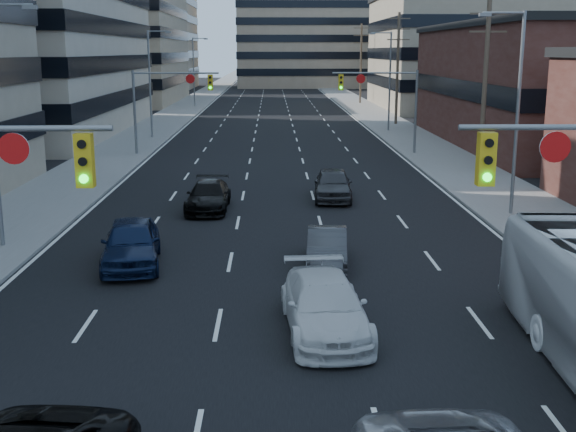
# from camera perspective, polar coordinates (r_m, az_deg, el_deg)

# --- Properties ---
(road_surface) EXTENTS (18.00, 300.00, 0.02)m
(road_surface) POSITION_cam_1_polar(r_m,az_deg,el_deg) (136.78, -1.18, 9.85)
(road_surface) COLOR black
(road_surface) RESTS_ON ground
(sidewalk_left) EXTENTS (5.00, 300.00, 0.15)m
(sidewalk_left) POSITION_cam_1_polar(r_m,az_deg,el_deg) (137.24, -6.06, 9.82)
(sidewalk_left) COLOR slate
(sidewalk_left) RESTS_ON ground
(sidewalk_right) EXTENTS (5.00, 300.00, 0.15)m
(sidewalk_right) POSITION_cam_1_polar(r_m,az_deg,el_deg) (137.29, 3.69, 9.87)
(sidewalk_right) COLOR slate
(sidewalk_right) RESTS_ON ground
(office_left_far) EXTENTS (20.00, 30.00, 16.00)m
(office_left_far) POSITION_cam_1_polar(r_m,az_deg,el_deg) (109.19, -14.19, 12.90)
(office_left_far) COLOR gray
(office_left_far) RESTS_ON ground
(office_right_far) EXTENTS (22.00, 28.00, 14.00)m
(office_right_far) POSITION_cam_1_polar(r_m,az_deg,el_deg) (97.91, 14.01, 12.36)
(office_right_far) COLOR gray
(office_right_far) RESTS_ON ground
(bg_block_left) EXTENTS (24.00, 24.00, 20.00)m
(bg_block_left) POSITION_cam_1_polar(r_m,az_deg,el_deg) (149.21, -12.35, 13.66)
(bg_block_left) COLOR #ADA089
(bg_block_left) RESTS_ON ground
(bg_block_right) EXTENTS (22.00, 22.00, 12.00)m
(bg_block_right) POSITION_cam_1_polar(r_m,az_deg,el_deg) (140.36, 12.29, 12.09)
(bg_block_right) COLOR gray
(bg_block_right) RESTS_ON ground
(signal_far_left) EXTENTS (6.09, 0.33, 6.00)m
(signal_far_left) POSITION_cam_1_polar(r_m,az_deg,el_deg) (52.20, -9.55, 9.43)
(signal_far_left) COLOR slate
(signal_far_left) RESTS_ON ground
(signal_far_right) EXTENTS (6.09, 0.33, 6.00)m
(signal_far_right) POSITION_cam_1_polar(r_m,az_deg,el_deg) (52.29, 7.60, 9.50)
(signal_far_right) COLOR slate
(signal_far_right) RESTS_ON ground
(utility_pole_block) EXTENTS (2.20, 0.28, 11.00)m
(utility_pole_block) POSITION_cam_1_polar(r_m,az_deg,el_deg) (44.41, 15.32, 10.48)
(utility_pole_block) COLOR #4C3D2D
(utility_pole_block) RESTS_ON ground
(utility_pole_midblock) EXTENTS (2.20, 0.28, 11.00)m
(utility_pole_midblock) POSITION_cam_1_polar(r_m,az_deg,el_deg) (73.67, 8.65, 11.58)
(utility_pole_midblock) COLOR #4C3D2D
(utility_pole_midblock) RESTS_ON ground
(utility_pole_distant) EXTENTS (2.20, 0.28, 11.00)m
(utility_pole_distant) POSITION_cam_1_polar(r_m,az_deg,el_deg) (103.36, 5.78, 12.00)
(utility_pole_distant) COLOR #4C3D2D
(utility_pole_distant) RESTS_ON ground
(streetlight_left_mid) EXTENTS (2.03, 0.22, 9.00)m
(streetlight_left_mid) POSITION_cam_1_polar(r_m,az_deg,el_deg) (62.44, -10.73, 10.62)
(streetlight_left_mid) COLOR slate
(streetlight_left_mid) RESTS_ON ground
(streetlight_left_far) EXTENTS (2.03, 0.22, 9.00)m
(streetlight_left_far) POSITION_cam_1_polar(r_m,az_deg,el_deg) (97.13, -7.37, 11.48)
(streetlight_left_far) COLOR slate
(streetlight_left_far) RESTS_ON ground
(streetlight_right_near) EXTENTS (2.03, 0.22, 9.00)m
(streetlight_right_near) POSITION_cam_1_polar(r_m,az_deg,el_deg) (33.41, 17.48, 8.44)
(streetlight_right_near) COLOR slate
(streetlight_right_near) RESTS_ON ground
(streetlight_right_far) EXTENTS (2.03, 0.22, 9.00)m
(streetlight_right_far) POSITION_cam_1_polar(r_m,az_deg,el_deg) (67.47, 7.92, 10.87)
(streetlight_right_far) COLOR slate
(streetlight_right_far) RESTS_ON ground
(white_van) EXTENTS (2.41, 5.20, 1.47)m
(white_van) POSITION_cam_1_polar(r_m,az_deg,el_deg) (19.24, 2.92, -7.10)
(white_van) COLOR silver
(white_van) RESTS_ON ground
(sedan_blue) EXTENTS (2.54, 5.01, 1.63)m
(sedan_blue) POSITION_cam_1_polar(r_m,az_deg,el_deg) (25.62, -12.28, -2.08)
(sedan_blue) COLOR #0D1835
(sedan_blue) RESTS_ON ground
(sedan_grey_center) EXTENTS (1.65, 3.98, 1.28)m
(sedan_grey_center) POSITION_cam_1_polar(r_m,az_deg,el_deg) (25.13, 3.09, -2.51)
(sedan_grey_center) COLOR #363639
(sedan_grey_center) RESTS_ON ground
(sedan_black_far) EXTENTS (1.98, 4.70, 1.36)m
(sedan_black_far) POSITION_cam_1_polar(r_m,az_deg,el_deg) (33.98, -6.31, 1.57)
(sedan_black_far) COLOR black
(sedan_black_far) RESTS_ON ground
(sedan_grey_right) EXTENTS (2.13, 4.69, 1.56)m
(sedan_grey_right) POSITION_cam_1_polar(r_m,az_deg,el_deg) (36.32, 3.57, 2.53)
(sedan_grey_right) COLOR #333436
(sedan_grey_right) RESTS_ON ground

